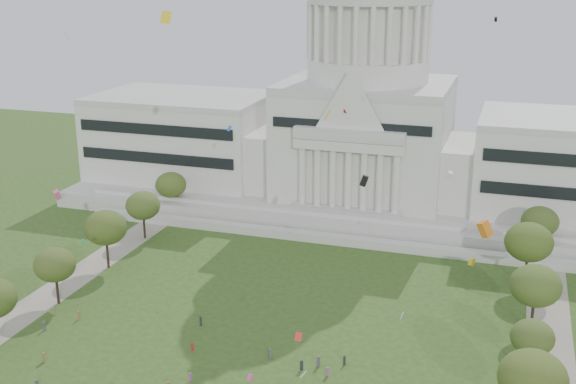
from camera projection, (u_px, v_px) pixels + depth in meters
capitol at (366, 126)px, 195.26m from camera, size 160.00×64.50×91.30m
path_left at (30, 309)px, 140.09m from camera, size 8.00×160.00×0.04m
row_tree_r_2 at (533, 379)px, 98.82m from camera, size 9.55×9.55×13.58m
row_tree_l_3 at (55, 265)px, 140.05m from camera, size 8.12×8.12×11.55m
row_tree_r_3 at (532, 337)px, 115.01m from camera, size 7.01×7.01×9.98m
row_tree_l_4 at (105, 228)px, 156.49m from camera, size 9.29×9.29×13.21m
row_tree_r_4 at (536, 286)px, 128.36m from camera, size 9.19×9.19×13.06m
row_tree_l_5 at (143, 206)px, 173.99m from camera, size 8.33×8.33×11.85m
row_tree_r_5 at (529, 242)px, 146.84m from camera, size 9.82×9.82×13.96m
row_tree_l_6 at (171, 185)px, 190.98m from camera, size 8.19×8.19×11.64m
row_tree_r_6 at (540, 222)px, 162.83m from camera, size 8.42×8.42×11.97m
distant_crowd at (150, 377)px, 115.39m from camera, size 61.05×36.51×1.94m
kite_swarm at (209, 238)px, 99.75m from camera, size 86.33×103.77×64.24m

